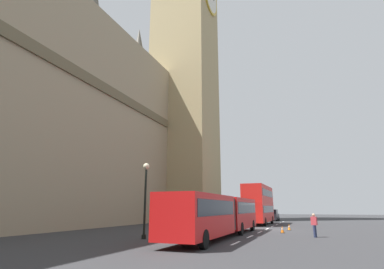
% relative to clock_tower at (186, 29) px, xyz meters
% --- Properties ---
extents(ground_plane, '(160.00, 160.00, 0.00)m').
position_rel_clock_tower_xyz_m(ground_plane, '(-16.69, -15.98, -36.85)').
color(ground_plane, '#333335').
extents(lane_centre_marking, '(34.40, 0.16, 0.01)m').
position_rel_clock_tower_xyz_m(lane_centre_marking, '(-13.83, -15.98, -36.84)').
color(lane_centre_marking, silver).
rests_on(lane_centre_marking, ground_plane).
extents(clock_tower, '(11.83, 11.83, 69.79)m').
position_rel_clock_tower_xyz_m(clock_tower, '(0.00, 0.00, 0.00)').
color(clock_tower, tan).
rests_on(clock_tower, ground_plane).
extents(articulated_bus, '(16.82, 2.54, 2.90)m').
position_rel_clock_tower_xyz_m(articulated_bus, '(-26.48, -13.99, -35.10)').
color(articulated_bus, red).
rests_on(articulated_bus, ground_plane).
extents(double_decker_bus, '(10.51, 2.54, 4.90)m').
position_rel_clock_tower_xyz_m(double_decker_bus, '(-8.17, -13.99, -34.14)').
color(double_decker_bus, red).
rests_on(double_decker_bus, ground_plane).
extents(sedan_lead, '(4.40, 1.86, 1.85)m').
position_rel_clock_tower_xyz_m(sedan_lead, '(4.16, -14.15, -35.93)').
color(sedan_lead, black).
rests_on(sedan_lead, ground_plane).
extents(traffic_cone_west, '(0.36, 0.36, 0.58)m').
position_rel_clock_tower_xyz_m(traffic_cone_west, '(-20.93, -17.94, -36.56)').
color(traffic_cone_west, black).
rests_on(traffic_cone_west, ground_plane).
extents(traffic_cone_middle, '(0.36, 0.36, 0.58)m').
position_rel_clock_tower_xyz_m(traffic_cone_middle, '(-17.27, -18.25, -36.56)').
color(traffic_cone_middle, black).
rests_on(traffic_cone_middle, ground_plane).
extents(street_lamp, '(0.44, 0.44, 5.27)m').
position_rel_clock_tower_xyz_m(street_lamp, '(-29.77, -9.48, -33.79)').
color(street_lamp, black).
rests_on(street_lamp, ground_plane).
extents(pedestrian_near_cones, '(0.36, 0.46, 1.69)m').
position_rel_clock_tower_xyz_m(pedestrian_near_cones, '(-24.15, -20.54, -35.93)').
color(pedestrian_near_cones, '#262D4C').
rests_on(pedestrian_near_cones, ground_plane).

